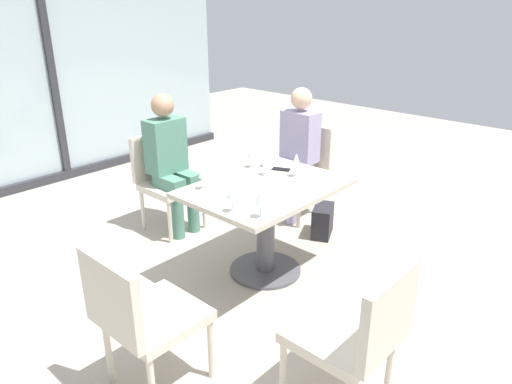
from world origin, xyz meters
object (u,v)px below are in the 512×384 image
Objects in this scene: wine_glass_3 at (266,159)px; chair_front_left at (357,331)px; wine_glass_0 at (252,152)px; coffee_cup at (267,161)px; cell_phone_on_table at (281,169)px; person_near_window at (171,158)px; handbag_0 at (323,221)px; dining_table_main at (266,210)px; chair_near_window at (165,176)px; person_far_right at (296,148)px; chair_side_end at (140,313)px; wine_glass_5 at (261,198)px; chair_far_right at (302,165)px; wine_glass_2 at (203,172)px; wine_glass_1 at (296,160)px; wine_glass_4 at (232,193)px.

chair_front_left is at bearing -123.15° from wine_glass_3.
coffee_cup is (0.10, -0.08, -0.09)m from wine_glass_0.
person_near_window is at bearing 85.27° from cell_phone_on_table.
handbag_0 is at bearing 39.15° from chair_front_left.
dining_table_main is 3.92× the size of handbag_0.
chair_near_window is 1.25m from person_far_right.
chair_near_window is at bearing 90.00° from dining_table_main.
dining_table_main is 1.35× the size of chair_side_end.
wine_glass_3 is at bearing 56.85° from chair_front_left.
handbag_0 is at bearing 9.24° from chair_side_end.
wine_glass_5 reaches higher than chair_front_left.
chair_near_window is 4.70× the size of wine_glass_0.
chair_near_window is at bearing 145.69° from chair_far_right.
person_near_window reaches higher than wine_glass_3.
wine_glass_0 is 1.00× the size of wine_glass_2.
wine_glass_5 is at bearing 72.00° from chair_front_left.
wine_glass_1 is at bearing -79.91° from wine_glass_0.
chair_side_end reaches higher than dining_table_main.
wine_glass_4 is at bearing 77.82° from chair_front_left.
dining_table_main is 8.16× the size of cell_phone_on_table.
coffee_cup is (0.78, 0.62, -0.09)m from wine_glass_5.
chair_side_end reaches higher than cell_phone_on_table.
wine_glass_3 is 0.21m from cell_phone_on_table.
person_near_window is at bearing -90.00° from chair_near_window.
person_far_right is at bearing 44.63° from handbag_0.
wine_glass_4 is (-0.67, -0.29, 0.00)m from wine_glass_3.
chair_front_left reaches higher than dining_table_main.
chair_near_window is 9.67× the size of coffee_cup.
handbag_0 is at bearing -36.70° from cell_phone_on_table.
chair_far_right is 2.51m from chair_front_left.
dining_table_main is at bearing 13.40° from chair_side_end.
chair_near_window is 4.70× the size of wine_glass_4.
wine_glass_2 is 0.70m from coffee_cup.
chair_side_end is at bearing -156.93° from wine_glass_0.
person_far_right is 1.66m from wine_glass_5.
wine_glass_3 is 1.00× the size of wine_glass_4.
wine_glass_1 is at bearing -76.63° from chair_near_window.
coffee_cup is (0.34, 0.28, 0.24)m from dining_table_main.
person_far_right is at bearing -37.16° from chair_near_window.
wine_glass_3 is at bearing -80.99° from chair_near_window.
wine_glass_2 is at bearing 140.62° from dining_table_main.
person_near_window is at bearing 90.00° from dining_table_main.
wine_glass_5 is at bearing 170.62° from handbag_0.
dining_table_main is 0.42m from cell_phone_on_table.
person_near_window is at bearing 72.79° from chair_front_left.
dining_table_main is at bearing -153.75° from person_far_right.
wine_glass_3 reaches higher than dining_table_main.
chair_front_left is 2.44m from person_far_right.
chair_side_end reaches higher than handbag_0.
person_near_window is 14.00× the size of coffee_cup.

